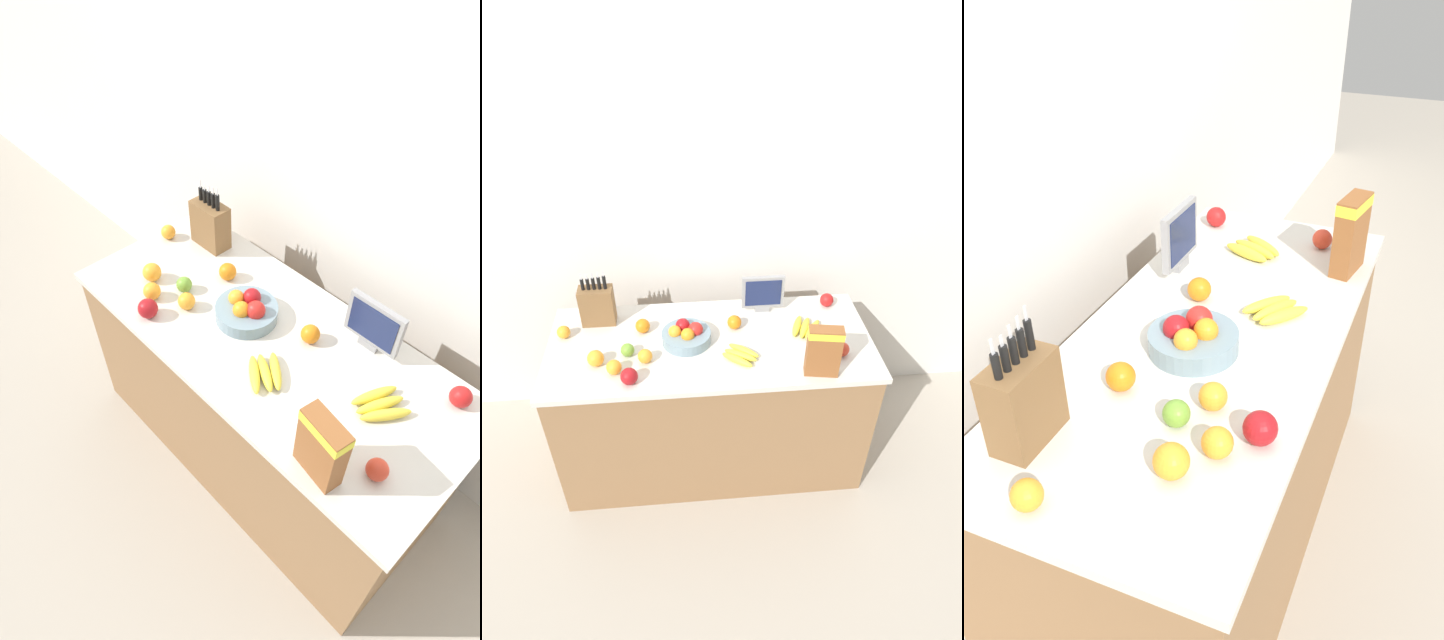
% 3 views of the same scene
% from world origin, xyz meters
% --- Properties ---
extents(ground_plane, '(14.00, 14.00, 0.00)m').
position_xyz_m(ground_plane, '(0.00, 0.00, 0.00)').
color(ground_plane, '#B2A899').
extents(wall_back, '(9.00, 0.06, 2.60)m').
position_xyz_m(wall_back, '(0.00, 0.58, 1.30)').
color(wall_back, silver).
rests_on(wall_back, ground_plane).
extents(counter, '(1.66, 0.72, 0.87)m').
position_xyz_m(counter, '(0.00, 0.00, 0.44)').
color(counter, olive).
rests_on(counter, ground_plane).
extents(knife_block, '(0.18, 0.10, 0.32)m').
position_xyz_m(knife_block, '(-0.58, 0.22, 0.98)').
color(knife_block, brown).
rests_on(knife_block, counter).
extents(small_monitor, '(0.23, 0.03, 0.22)m').
position_xyz_m(small_monitor, '(0.30, 0.24, 0.99)').
color(small_monitor, gray).
rests_on(small_monitor, counter).
extents(cereal_box, '(0.17, 0.09, 0.26)m').
position_xyz_m(cereal_box, '(0.50, -0.28, 1.01)').
color(cereal_box, brown).
rests_on(cereal_box, counter).
extents(fruit_bowl, '(0.25, 0.25, 0.11)m').
position_xyz_m(fruit_bowl, '(-0.12, 0.01, 0.91)').
color(fruit_bowl, gray).
rests_on(fruit_bowl, counter).
extents(banana_bunch_left, '(0.19, 0.21, 0.04)m').
position_xyz_m(banana_bunch_left, '(0.50, 0.04, 0.89)').
color(banana_bunch_left, yellow).
rests_on(banana_bunch_left, counter).
extents(banana_bunch_right, '(0.20, 0.20, 0.04)m').
position_xyz_m(banana_bunch_right, '(0.14, -0.14, 0.89)').
color(banana_bunch_right, yellow).
rests_on(banana_bunch_right, counter).
extents(apple_leftmost, '(0.07, 0.07, 0.07)m').
position_xyz_m(apple_leftmost, '(-0.41, -0.07, 0.90)').
color(apple_leftmost, '#6B9E33').
rests_on(apple_leftmost, counter).
extents(apple_by_knife_block, '(0.08, 0.08, 0.08)m').
position_xyz_m(apple_by_knife_block, '(-0.39, -0.27, 0.91)').
color(apple_by_knife_block, '#A31419').
rests_on(apple_by_knife_block, counter).
extents(apple_rear, '(0.07, 0.07, 0.07)m').
position_xyz_m(apple_rear, '(0.64, -0.17, 0.90)').
color(apple_rear, red).
rests_on(apple_rear, counter).
extents(apple_middle, '(0.08, 0.08, 0.08)m').
position_xyz_m(apple_middle, '(0.67, 0.26, 0.91)').
color(apple_middle, red).
rests_on(apple_middle, counter).
extents(orange_mid_right, '(0.08, 0.08, 0.08)m').
position_xyz_m(orange_mid_right, '(-0.35, 0.11, 0.91)').
color(orange_mid_right, orange).
rests_on(orange_mid_right, counter).
extents(orange_back_center, '(0.07, 0.07, 0.07)m').
position_xyz_m(orange_back_center, '(-0.33, -0.13, 0.90)').
color(orange_back_center, orange).
rests_on(orange_back_center, counter).
extents(orange_front_right, '(0.08, 0.08, 0.08)m').
position_xyz_m(orange_front_right, '(-0.56, -0.13, 0.91)').
color(orange_front_right, orange).
rests_on(orange_front_right, counter).
extents(orange_front_center, '(0.07, 0.07, 0.07)m').
position_xyz_m(orange_front_center, '(0.13, 0.10, 0.91)').
color(orange_front_center, orange).
rests_on(orange_front_center, counter).
extents(orange_mid_left, '(0.07, 0.07, 0.07)m').
position_xyz_m(orange_mid_left, '(-0.47, -0.20, 0.91)').
color(orange_mid_left, orange).
rests_on(orange_mid_left, counter).
extents(orange_near_bowl, '(0.07, 0.07, 0.07)m').
position_xyz_m(orange_near_bowl, '(-0.75, 0.10, 0.90)').
color(orange_near_bowl, orange).
rests_on(orange_near_bowl, counter).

